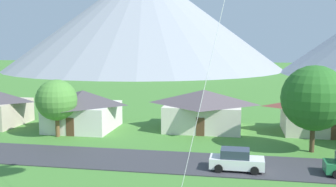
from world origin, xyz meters
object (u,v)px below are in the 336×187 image
(tree_near_left, at_px, (57,100))
(parked_car_white_mid_east, at_px, (236,160))
(house_left_center, at_px, (330,113))
(house_right_center, at_px, (204,109))
(tree_center, at_px, (314,98))
(house_rightmost, at_px, (83,109))

(tree_near_left, height_order, parked_car_white_mid_east, tree_near_left)
(tree_near_left, bearing_deg, house_left_center, 13.30)
(house_right_center, distance_m, tree_near_left, 16.44)
(house_right_center, height_order, tree_near_left, tree_near_left)
(tree_near_left, bearing_deg, tree_center, -3.15)
(house_left_center, distance_m, tree_near_left, 29.64)
(house_rightmost, bearing_deg, parked_car_white_mid_east, -34.68)
(house_right_center, distance_m, house_rightmost, 13.94)
(house_left_center, xyz_separation_m, tree_near_left, (-28.80, -6.81, 1.67))
(house_right_center, height_order, house_rightmost, house_right_center)
(tree_center, xyz_separation_m, parked_car_white_mid_east, (-6.77, -6.71, -4.14))
(tree_near_left, bearing_deg, house_rightmost, 72.96)
(tree_center, relative_size, parked_car_white_mid_east, 1.89)
(house_left_center, distance_m, parked_car_white_mid_east, 17.99)
(house_right_center, relative_size, house_rightmost, 1.16)
(house_left_center, xyz_separation_m, parked_car_white_mid_east, (-9.93, -14.93, -1.40))
(house_right_center, distance_m, tree_center, 13.66)
(house_right_center, xyz_separation_m, parked_car_white_mid_east, (3.93, -14.78, -1.50))
(house_left_center, relative_size, parked_car_white_mid_east, 2.52)
(house_rightmost, xyz_separation_m, tree_center, (24.38, -5.48, 2.66))
(house_right_center, height_order, parked_car_white_mid_east, house_right_center)
(tree_near_left, relative_size, tree_center, 0.77)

